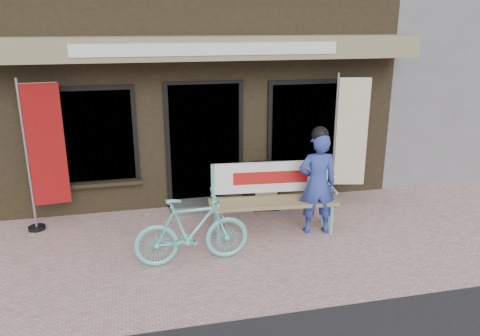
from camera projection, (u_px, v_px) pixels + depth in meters
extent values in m
plane|color=#C89D98|center=(228.00, 255.00, 6.58)|extent=(70.00, 70.00, 0.00)
cube|color=black|center=(184.00, 83.00, 10.69)|extent=(7.00, 6.00, 3.60)
cube|color=gray|center=(206.00, 48.00, 7.29)|extent=(7.00, 0.80, 0.35)
cube|color=white|center=(210.00, 49.00, 6.91)|extent=(4.00, 0.02, 0.18)
cube|color=black|center=(205.00, 145.00, 8.09)|extent=(1.20, 0.06, 2.10)
cube|color=black|center=(205.00, 145.00, 8.08)|extent=(1.35, 0.04, 2.20)
cube|color=black|center=(83.00, 137.00, 7.59)|extent=(1.60, 0.06, 1.50)
cube|color=black|center=(314.00, 125.00, 8.44)|extent=(1.60, 0.06, 1.50)
cube|color=black|center=(83.00, 137.00, 7.58)|extent=(1.75, 0.04, 1.65)
cube|color=black|center=(314.00, 126.00, 8.43)|extent=(1.75, 0.04, 1.65)
cube|color=black|center=(87.00, 185.00, 7.77)|extent=(1.80, 0.18, 0.06)
cube|color=black|center=(313.00, 169.00, 8.63)|extent=(1.80, 0.18, 0.06)
cube|color=#59595B|center=(208.00, 205.00, 8.18)|extent=(1.30, 0.45, 0.15)
cylinder|color=#67CAC6|center=(218.00, 227.00, 6.93)|extent=(0.05, 0.05, 0.46)
cylinder|color=#67CAC6|center=(215.00, 215.00, 7.35)|extent=(0.05, 0.05, 0.46)
cylinder|color=#67CAC6|center=(331.00, 220.00, 7.17)|extent=(0.05, 0.05, 0.46)
cylinder|color=#67CAC6|center=(323.00, 210.00, 7.58)|extent=(0.05, 0.05, 0.46)
cube|color=#948151|center=(273.00, 202.00, 7.18)|extent=(2.00, 0.66, 0.05)
cylinder|color=#67CAC6|center=(213.00, 183.00, 7.18)|extent=(0.05, 0.05, 0.60)
cylinder|color=#67CAC6|center=(326.00, 178.00, 7.42)|extent=(0.05, 0.05, 0.60)
cube|color=white|center=(270.00, 177.00, 7.31)|extent=(1.85, 0.20, 0.49)
cube|color=#B21414|center=(271.00, 178.00, 7.28)|extent=(1.18, 0.11, 0.20)
cylinder|color=#67CAC6|center=(213.00, 194.00, 7.00)|extent=(0.09, 0.48, 0.04)
cylinder|color=#67CAC6|center=(332.00, 188.00, 7.25)|extent=(0.09, 0.48, 0.04)
imported|color=#2D3F9D|center=(317.00, 184.00, 7.09)|extent=(0.62, 0.45, 1.58)
sphere|color=black|center=(320.00, 135.00, 6.86)|extent=(0.28, 0.28, 0.25)
imported|color=#67CAC6|center=(192.00, 230.00, 6.26)|extent=(1.58, 0.50, 0.94)
cylinder|color=gray|center=(27.00, 157.00, 7.04)|extent=(0.04, 0.04, 2.37)
cylinder|color=gray|center=(37.00, 83.00, 6.79)|extent=(0.54, 0.08, 0.03)
cube|color=maroon|center=(46.00, 146.00, 7.08)|extent=(0.54, 0.09, 1.89)
cylinder|color=black|center=(37.00, 228.00, 7.38)|extent=(0.28, 0.28, 0.05)
cylinder|color=gray|center=(335.00, 142.00, 8.03)|extent=(0.05, 0.05, 2.34)
cylinder|color=gray|center=(355.00, 78.00, 7.71)|extent=(0.52, 0.14, 0.03)
cube|color=beige|center=(352.00, 133.00, 7.99)|extent=(0.53, 0.15, 1.86)
cylinder|color=black|center=(331.00, 204.00, 8.37)|extent=(0.30, 0.30, 0.05)
cube|color=black|center=(266.00, 186.00, 8.00)|extent=(0.45, 0.14, 0.90)
cube|color=beige|center=(267.00, 182.00, 7.93)|extent=(0.38, 0.07, 0.55)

